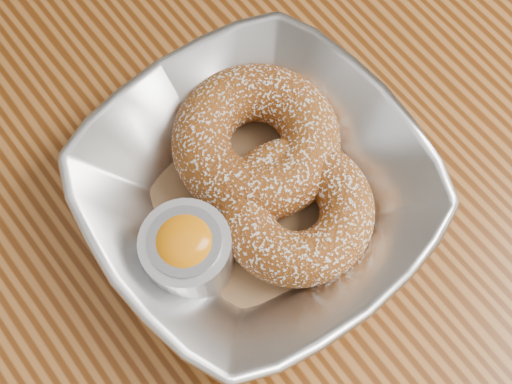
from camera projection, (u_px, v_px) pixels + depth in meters
ground_plane at (204, 370)px, 1.19m from camera, size 4.00×4.00×0.00m
table at (151, 263)px, 0.59m from camera, size 1.20×0.80×0.75m
serving_bowl at (256, 194)px, 0.47m from camera, size 0.22×0.22×0.05m
parchment at (256, 203)px, 0.49m from camera, size 0.20×0.20×0.00m
donut_back at (256, 141)px, 0.48m from camera, size 0.14×0.14×0.04m
donut_front at (296, 211)px, 0.47m from camera, size 0.12×0.12×0.04m
ramekin at (187, 251)px, 0.45m from camera, size 0.06×0.06×0.05m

